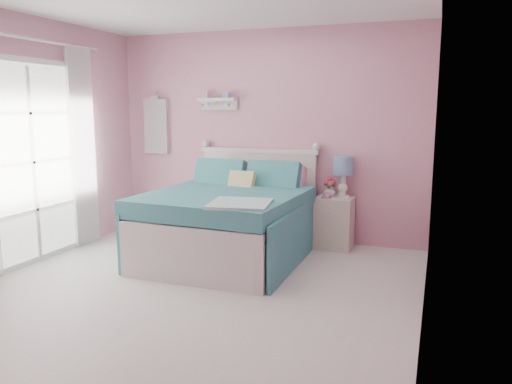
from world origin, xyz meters
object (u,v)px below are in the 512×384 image
Objects in this scene: bed at (230,222)px; table_lamp at (343,169)px; nightstand at (334,223)px; teacup at (326,196)px; vase at (329,191)px.

bed reaches higher than table_lamp.
nightstand is 6.86× the size of teacup.
table_lamp is 0.31m from vase.
nightstand is 1.28× the size of table_lamp.
table_lamp is (0.07, 0.09, 0.63)m from nightstand.
vase is at bearing 88.75° from teacup.
bed is 4.22× the size of table_lamp.
vase is at bearing -157.79° from table_lamp.
teacup is (-0.08, -0.12, 0.34)m from nightstand.
bed is at bearing -141.65° from table_lamp.
bed reaches higher than teacup.
table_lamp is at bearing 41.10° from bed.
table_lamp is 5.36× the size of teacup.
vase reaches higher than nightstand.
teacup reaches higher than nightstand.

